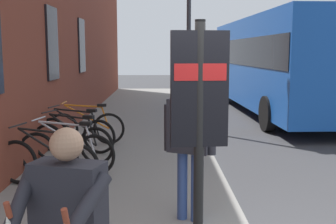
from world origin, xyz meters
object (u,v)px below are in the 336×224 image
Objects in this scene: bicycle_by_door at (72,142)px; street_lamp at (189,5)px; bicycle_end_of_row at (86,127)px; city_bus at (276,60)px; bicycle_beside_lamp at (48,162)px; pedestrian_by_facade at (189,135)px; tourist_with_hotdogs at (68,222)px; bicycle_leaning_wall at (76,134)px; transit_info_sign at (199,105)px; bicycle_nearest_sign at (66,152)px.

bicycle_by_door is 0.29× the size of street_lamp.
city_bus is (5.48, -5.78, 1.41)m from bicycle_end_of_row.
bicycle_beside_lamp is 1.46m from bicycle_by_door.
pedestrian_by_facade is (-4.39, -2.05, 0.70)m from bicycle_end_of_row.
street_lamp is (9.22, -1.40, 2.36)m from tourist_with_hotdogs.
tourist_with_hotdogs is (-3.79, -1.16, 0.62)m from bicycle_beside_lamp.
bicycle_by_door and bicycle_leaning_wall have the same top height.
transit_info_sign reaches higher than bicycle_leaning_wall.
tourist_with_hotdogs is at bearing 144.13° from transit_info_sign.
city_bus is at bearing -20.87° from tourist_with_hotdogs.
bicycle_end_of_row is 6.95m from tourist_with_hotdogs.
bicycle_beside_lamp is 0.30× the size of street_lamp.
street_lamp is at bearing -3.66° from pedestrian_by_facade.
bicycle_end_of_row is (1.58, 0.01, -0.00)m from bicycle_by_door.
bicycle_leaning_wall is 4.25m from pedestrian_by_facade.
street_lamp reaches higher than bicycle_leaning_wall.
bicycle_by_door is 5.54m from street_lamp.
bicycle_end_of_row is (2.37, 0.07, 0.00)m from bicycle_nearest_sign.
bicycle_by_door is at bearing 140.72° from city_bus.
city_bus is at bearing -36.05° from bicycle_nearest_sign.
tourist_with_hotdogs reaches higher than bicycle_leaning_wall.
street_lamp is at bearing 133.12° from city_bus.
city_bus is 6.49× the size of tourist_with_hotdogs.
bicycle_end_of_row is 4.55m from street_lamp.
bicycle_beside_lamp is 0.16× the size of city_bus.
street_lamp is at bearing -46.12° from bicycle_end_of_row.
pedestrian_by_facade reaches higher than tourist_with_hotdogs.
tourist_with_hotdogs is at bearing -162.98° from bicycle_beside_lamp.
bicycle_by_door is 0.95× the size of bicycle_end_of_row.
tourist_with_hotdogs is (-2.44, 0.96, -0.08)m from pedestrian_by_facade.
bicycle_beside_lamp is at bearing -179.90° from bicycle_leaning_wall.
pedestrian_by_facade is (-2.02, -1.98, 0.70)m from bicycle_nearest_sign.
bicycle_beside_lamp is at bearing 154.79° from street_lamp.
transit_info_sign is (-3.11, -1.99, 1.21)m from bicycle_nearest_sign.
street_lamp reaches higher than city_bus.
bicycle_leaning_wall is (1.59, 0.15, 0.00)m from bicycle_nearest_sign.
bicycle_end_of_row is at bearing 9.06° from tourist_with_hotdogs.
city_bus reaches higher than bicycle_nearest_sign.
pedestrian_by_facade is at bearing -144.04° from bicycle_by_door.
pedestrian_by_facade is at bearing 0.78° from transit_info_sign.
city_bus reaches higher than pedestrian_by_facade.
tourist_with_hotdogs is at bearing 158.49° from pedestrian_by_facade.
city_bus is at bearing -34.50° from bicycle_beside_lamp.
bicycle_by_door is at bearing -3.23° from bicycle_beside_lamp.
bicycle_nearest_sign is at bearing 44.38° from pedestrian_by_facade.
bicycle_leaning_wall is at bearing 30.49° from pedestrian_by_facade.
bicycle_by_door is at bearing 11.60° from tourist_with_hotdogs.
transit_info_sign is at bearing -147.35° from bicycle_nearest_sign.
tourist_with_hotdogs is at bearing -167.16° from bicycle_nearest_sign.
bicycle_by_door is 9.23m from city_bus.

